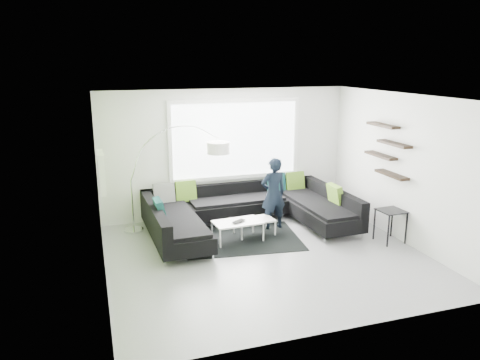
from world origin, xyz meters
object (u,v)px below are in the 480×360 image
object	(u,v)px
coffee_table	(246,228)
laptop	(240,222)
sectional_sofa	(249,213)
side_table	(390,226)
person	(273,194)
arc_lamp	(131,180)

from	to	relation	value
coffee_table	laptop	size ratio (longest dim) A/B	3.31
sectional_sofa	coffee_table	bearing A→B (deg)	-119.38
side_table	person	size ratio (longest dim) A/B	0.42
coffee_table	arc_lamp	distance (m)	2.48
side_table	sectional_sofa	bearing A→B (deg)	149.64
laptop	coffee_table	bearing A→B (deg)	12.07
person	coffee_table	bearing A→B (deg)	21.47
sectional_sofa	arc_lamp	xyz separation A→B (m)	(-2.25, 0.70, 0.69)
sectional_sofa	side_table	size ratio (longest dim) A/B	6.47
person	side_table	bearing A→B (deg)	139.03
arc_lamp	laptop	world-z (taller)	arc_lamp
sectional_sofa	person	bearing A→B (deg)	-3.60
coffee_table	person	bearing A→B (deg)	21.64
coffee_table	laptop	distance (m)	0.32
side_table	coffee_table	bearing A→B (deg)	157.96
arc_lamp	coffee_table	bearing A→B (deg)	-13.25
coffee_table	side_table	xyz separation A→B (m)	(2.55, -1.03, 0.12)
coffee_table	person	size ratio (longest dim) A/B	0.79
sectional_sofa	arc_lamp	bearing A→B (deg)	160.91
side_table	laptop	xyz separation A→B (m)	(-2.73, 0.86, 0.08)
arc_lamp	side_table	bearing A→B (deg)	-10.60
arc_lamp	person	size ratio (longest dim) A/B	1.44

